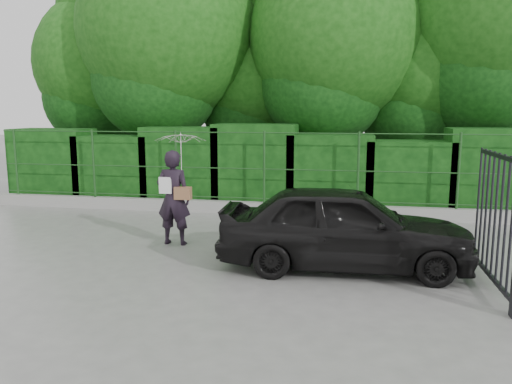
# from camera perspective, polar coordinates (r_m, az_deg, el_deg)

# --- Properties ---
(ground) EXTENTS (80.00, 80.00, 0.00)m
(ground) POSITION_cam_1_polar(r_m,az_deg,el_deg) (8.48, -6.85, -8.62)
(ground) COLOR gray
(kerb) EXTENTS (14.00, 0.25, 0.30)m
(kerb) POSITION_cam_1_polar(r_m,az_deg,el_deg) (12.68, -0.86, -1.82)
(kerb) COLOR #9E9E99
(kerb) RESTS_ON ground
(fence) EXTENTS (14.13, 0.06, 1.80)m
(fence) POSITION_cam_1_polar(r_m,az_deg,el_deg) (12.47, 0.13, 2.88)
(fence) COLOR #1D481C
(fence) RESTS_ON kerb
(hedge) EXTENTS (14.20, 1.20, 2.24)m
(hedge) POSITION_cam_1_polar(r_m,az_deg,el_deg) (13.51, -0.05, 2.65)
(hedge) COLOR black
(hedge) RESTS_ON ground
(trees) EXTENTS (17.10, 6.15, 8.08)m
(trees) POSITION_cam_1_polar(r_m,az_deg,el_deg) (15.62, 5.82, 16.72)
(trees) COLOR black
(trees) RESTS_ON ground
(gate) EXTENTS (0.22, 2.33, 2.36)m
(gate) POSITION_cam_1_polar(r_m,az_deg,el_deg) (7.44, 27.17, -2.70)
(gate) COLOR black
(gate) RESTS_ON ground
(woman) EXTENTS (0.98, 0.99, 2.19)m
(woman) POSITION_cam_1_polar(r_m,az_deg,el_deg) (9.73, -8.91, 2.24)
(woman) COLOR black
(woman) RESTS_ON ground
(car) EXTENTS (4.18, 1.79, 1.41)m
(car) POSITION_cam_1_polar(r_m,az_deg,el_deg) (8.38, 10.03, -3.92)
(car) COLOR black
(car) RESTS_ON ground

